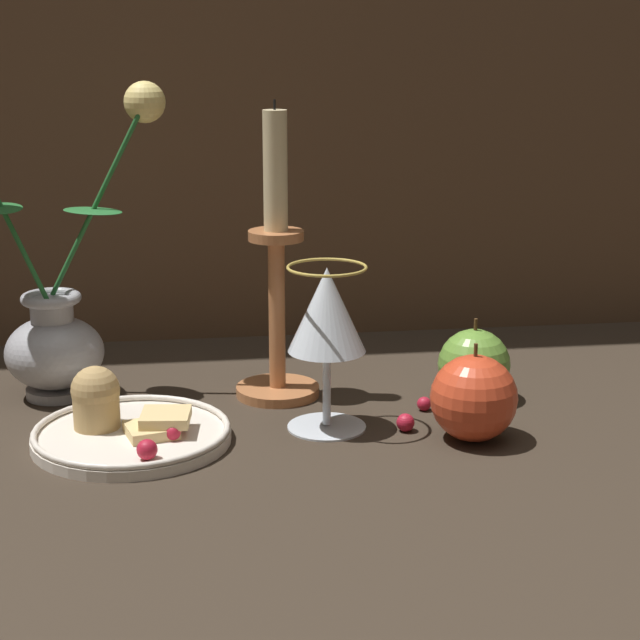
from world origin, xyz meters
TOP-DOWN VIEW (x-y plane):
  - ground_plane at (0.00, 0.00)m, footprint 2.40×2.40m
  - vase at (-0.19, 0.11)m, footprint 0.24×0.10m
  - plate_with_pastries at (-0.10, -0.02)m, footprint 0.19×0.19m
  - wine_glass at (0.09, -0.01)m, footprint 0.08×0.08m
  - candlestick at (0.05, 0.09)m, footprint 0.09×0.09m
  - apple_beside_vase at (0.25, 0.05)m, footprint 0.07×0.07m
  - apple_near_glass at (0.22, -0.06)m, footprint 0.08×0.08m
  - berry_near_plate at (0.16, -0.03)m, footprint 0.02×0.02m
  - berry_front_center at (0.19, 0.02)m, footprint 0.01×0.01m

SIDE VIEW (x-z plane):
  - ground_plane at x=0.00m, z-range 0.00..0.00m
  - berry_front_center at x=0.19m, z-range 0.00..0.01m
  - berry_near_plate at x=0.16m, z-range 0.00..0.02m
  - plate_with_pastries at x=-0.10m, z-range -0.02..0.05m
  - apple_beside_vase at x=0.25m, z-range -0.01..0.08m
  - apple_near_glass at x=0.22m, z-range -0.01..0.09m
  - wine_glass at x=0.09m, z-range 0.03..0.19m
  - vase at x=-0.19m, z-range -0.06..0.29m
  - candlestick at x=0.05m, z-range -0.03..0.27m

